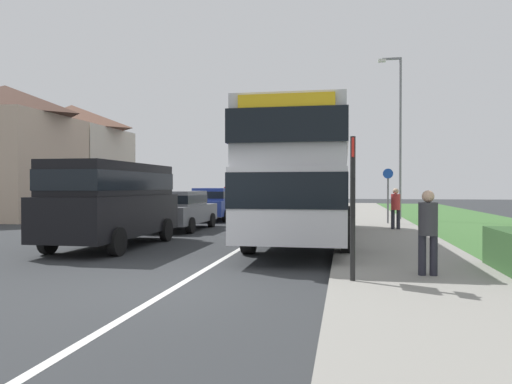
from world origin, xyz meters
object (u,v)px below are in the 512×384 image
parked_van_black (113,198)px  street_lamp_mid (398,128)px  parked_car_red (241,199)px  parked_car_grey (180,208)px  cycle_route_sign (388,194)px  parked_car_blue (215,203)px  bus_stop_sign (353,198)px  double_decker_bus (306,174)px  pedestrian_at_stop (428,228)px  pedestrian_walking_away (396,207)px

parked_van_black → street_lamp_mid: bearing=52.7°
parked_car_red → parked_van_black: bearing=-90.8°
parked_van_black → parked_car_grey: parked_van_black is taller
cycle_route_sign → parked_car_blue: bearing=166.1°
cycle_route_sign → street_lamp_mid: 4.46m
parked_car_grey → street_lamp_mid: street_lamp_mid is taller
parked_van_black → bus_stop_sign: bearing=-33.2°
double_decker_bus → parked_car_red: bearing=110.4°
pedestrian_at_stop → bus_stop_sign: (-1.36, -0.74, 0.56)m
double_decker_bus → parked_car_blue: size_ratio=2.42×
parked_car_red → pedestrian_walking_away: (8.21, -10.01, 0.04)m
parked_car_grey → pedestrian_at_stop: size_ratio=2.71×
double_decker_bus → street_lamp_mid: street_lamp_mid is taller
cycle_route_sign → street_lamp_mid: size_ratio=0.31×
parked_car_blue → pedestrian_at_stop: pedestrian_at_stop is taller
parked_car_grey → cycle_route_sign: (8.34, 3.49, 0.56)m
double_decker_bus → parked_car_red: (-5.12, 13.78, -1.21)m
pedestrian_at_stop → street_lamp_mid: (1.11, 15.62, 3.65)m
double_decker_bus → bus_stop_sign: (1.33, -6.68, -0.60)m
parked_car_red → parked_car_grey: bearing=-90.9°
parked_van_black → parked_car_grey: 5.52m
pedestrian_walking_away → bus_stop_sign: bus_stop_sign is taller
parked_car_blue → street_lamp_mid: bearing=5.7°
parked_car_red → pedestrian_at_stop: parked_car_red is taller
pedestrian_at_stop → parked_car_red: bearing=111.6°
parked_van_black → parked_car_red: size_ratio=1.36×
parked_car_grey → street_lamp_mid: 11.79m
parked_car_blue → parked_car_red: bearing=87.0°
cycle_route_sign → street_lamp_mid: (0.75, 3.01, 3.20)m
parked_car_red → cycle_route_sign: size_ratio=1.56×
street_lamp_mid → parked_car_grey: bearing=-144.4°
double_decker_bus → pedestrian_at_stop: size_ratio=6.46×
bus_stop_sign → pedestrian_walking_away: bearing=80.5°
bus_stop_sign → pedestrian_at_stop: bearing=28.5°
parked_van_black → pedestrian_at_stop: 8.82m
parked_van_black → street_lamp_mid: (9.13, 11.99, 3.21)m
parked_car_blue → bus_stop_sign: 16.84m
cycle_route_sign → pedestrian_at_stop: bearing=-91.6°
double_decker_bus → street_lamp_mid: bearing=68.6°
pedestrian_at_stop → street_lamp_mid: bearing=86.0°
double_decker_bus → pedestrian_at_stop: (2.68, -5.94, -1.17)m
double_decker_bus → bus_stop_sign: size_ratio=4.15×
parked_car_blue → bus_stop_sign: bearing=-66.5°
pedestrian_at_stop → parked_van_black: bearing=155.7°
parked_car_grey → parked_car_blue: parked_car_blue is taller
parked_car_grey → pedestrian_walking_away: bearing=4.1°
bus_stop_sign → double_decker_bus: bearing=101.2°
parked_car_grey → parked_car_blue: size_ratio=1.01×
street_lamp_mid → parked_car_red: bearing=155.3°
double_decker_bus → parked_car_grey: 6.31m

